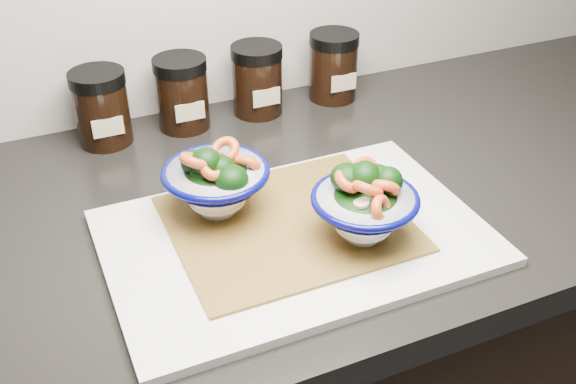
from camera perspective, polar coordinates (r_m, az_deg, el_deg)
name	(u,v)px	position (r m, az deg, el deg)	size (l,w,h in m)	color
countertop	(348,190)	(0.95, 5.11, 0.18)	(3.50, 0.60, 0.04)	black
cutting_board	(295,237)	(0.81, 0.61, -3.87)	(0.45, 0.30, 0.01)	silver
bamboo_mat	(288,223)	(0.82, 0.00, -2.66)	(0.28, 0.24, 0.00)	olive
bowl_left	(216,182)	(0.82, -6.08, 0.87)	(0.13, 0.13, 0.10)	white
bowl_right	(366,205)	(0.78, 6.58, -1.11)	(0.13, 0.13, 0.09)	white
spice_jar_a	(101,108)	(1.04, -15.51, 6.90)	(0.08, 0.08, 0.11)	black
spice_jar_b	(182,93)	(1.06, -8.96, 8.27)	(0.08, 0.08, 0.11)	black
spice_jar_c	(257,80)	(1.09, -2.62, 9.48)	(0.08, 0.08, 0.11)	black
spice_jar_d	(333,66)	(1.14, 3.86, 10.59)	(0.08, 0.08, 0.11)	black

